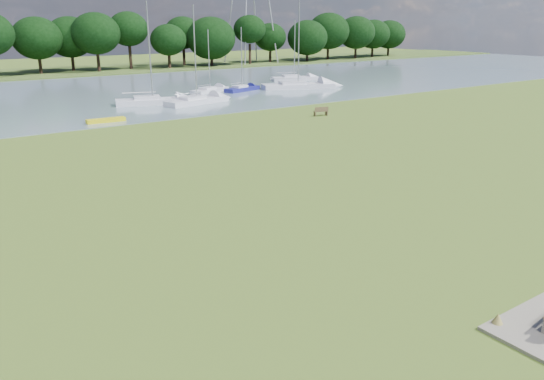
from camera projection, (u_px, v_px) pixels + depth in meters
ground at (278, 198)px, 25.40m from camera, size 220.00×220.00×0.00m
river at (57, 97)px, 58.22m from camera, size 220.00×40.00×0.10m
far_bank at (8, 75)px, 81.67m from camera, size 220.00×20.00×0.40m
riverbank_bench at (321, 111)px, 46.93m from camera, size 1.36×0.71×0.81m
kayak at (106, 120)px, 43.85m from camera, size 3.19×0.87×0.32m
tree_line at (66, 36)px, 81.30m from camera, size 158.25×8.03×9.72m
sailboat_1 at (294, 77)px, 74.15m from camera, size 6.59×3.64×8.02m
sailboat_2 at (196, 99)px, 53.44m from camera, size 7.28×3.48×9.47m
sailboat_3 at (297, 84)px, 65.43m from camera, size 9.19×5.39×10.55m
sailboat_4 at (152, 99)px, 53.09m from camera, size 7.51×4.09×9.84m
sailboat_5 at (242, 87)px, 62.96m from camera, size 5.25×2.96×7.30m
sailboat_6 at (210, 89)px, 61.88m from camera, size 5.66×3.74×7.05m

